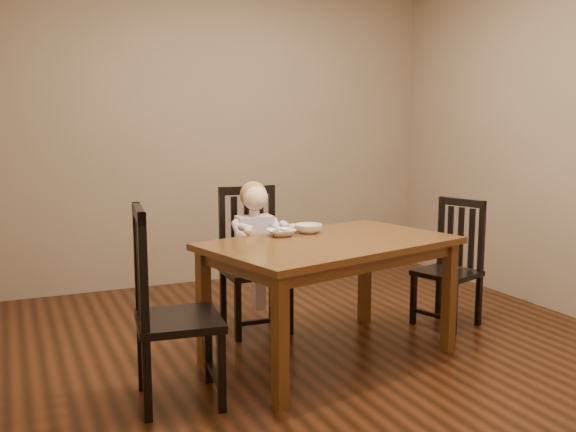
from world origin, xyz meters
name	(u,v)px	position (x,y,z in m)	size (l,w,h in m)	color
room	(325,139)	(0.00, 0.00, 1.35)	(4.01, 4.01, 2.71)	#48210F
dining_table	(331,254)	(-0.05, -0.18, 0.66)	(1.66, 1.23, 0.74)	#553013
chair_child	(253,262)	(-0.28, 0.55, 0.48)	(0.45, 0.43, 1.00)	black
chair_left	(168,310)	(-1.11, -0.41, 0.50)	(0.48, 0.50, 1.04)	black
chair_right	(451,265)	(1.06, 0.07, 0.43)	(0.48, 0.49, 0.90)	black
toddler	(255,243)	(-0.28, 0.50, 0.63)	(0.33, 0.41, 0.56)	silver
bowl_peas	(281,233)	(-0.27, 0.07, 0.77)	(0.17, 0.17, 0.04)	white
bowl_veg	(308,229)	(-0.06, 0.10, 0.77)	(0.18, 0.18, 0.06)	white
fork	(278,230)	(-0.30, 0.04, 0.79)	(0.10, 0.11, 0.05)	silver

